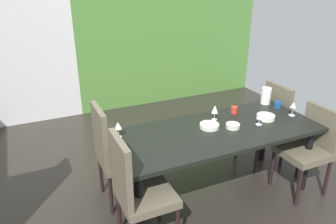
% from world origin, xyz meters
% --- Properties ---
extents(ground_plane, '(6.02, 5.36, 0.02)m').
position_xyz_m(ground_plane, '(0.00, 0.00, -0.01)').
color(ground_plane, '#2A2620').
extents(garden_window_panel, '(3.26, 0.10, 2.53)m').
position_xyz_m(garden_window_panel, '(1.38, 2.63, 1.27)').
color(garden_window_panel, '#4E8336').
rests_on(garden_window_panel, ground_plane).
extents(dining_table, '(2.03, 0.86, 0.74)m').
position_xyz_m(dining_table, '(0.57, -0.10, 0.66)').
color(dining_table, black).
rests_on(dining_table, ground_plane).
extents(chair_right_far, '(0.44, 0.44, 0.95)m').
position_xyz_m(chair_right_far, '(1.50, 0.22, 0.53)').
color(chair_right_far, brown).
rests_on(chair_right_far, ground_plane).
extents(chair_left_far, '(0.44, 0.44, 1.03)m').
position_xyz_m(chair_left_far, '(-0.36, 0.22, 0.56)').
color(chair_left_far, brown).
rests_on(chair_left_far, ground_plane).
extents(chair_right_near, '(0.44, 0.44, 0.91)m').
position_xyz_m(chair_right_near, '(1.50, -0.42, 0.52)').
color(chair_right_near, brown).
rests_on(chair_right_near, ground_plane).
extents(chair_left_near, '(0.44, 0.44, 1.03)m').
position_xyz_m(chair_left_near, '(-0.36, -0.42, 0.56)').
color(chair_left_near, brown).
rests_on(chair_left_near, ground_plane).
extents(wine_glass_rear, '(0.06, 0.06, 0.15)m').
position_xyz_m(wine_glass_rear, '(1.02, -0.18, 0.85)').
color(wine_glass_rear, silver).
rests_on(wine_glass_rear, dining_table).
extents(wine_glass_center, '(0.07, 0.07, 0.15)m').
position_xyz_m(wine_glass_center, '(-0.32, 0.14, 0.86)').
color(wine_glass_center, silver).
rests_on(wine_glass_center, dining_table).
extents(wine_glass_left, '(0.07, 0.07, 0.15)m').
position_xyz_m(wine_glass_left, '(1.48, -0.15, 0.86)').
color(wine_glass_left, silver).
rests_on(wine_glass_left, dining_table).
extents(wine_glass_front, '(0.07, 0.07, 0.16)m').
position_xyz_m(wine_glass_front, '(0.68, 0.10, 0.86)').
color(wine_glass_front, silver).
rests_on(wine_glass_front, dining_table).
extents(serving_bowl_right, '(0.18, 0.18, 0.05)m').
position_xyz_m(serving_bowl_right, '(1.17, -0.11, 0.77)').
color(serving_bowl_right, white).
rests_on(serving_bowl_right, dining_table).
extents(serving_bowl_near_shelf, '(0.19, 0.19, 0.04)m').
position_xyz_m(serving_bowl_near_shelf, '(0.54, -0.04, 0.76)').
color(serving_bowl_near_shelf, silver).
rests_on(serving_bowl_near_shelf, dining_table).
extents(serving_bowl_south, '(0.14, 0.14, 0.04)m').
position_xyz_m(serving_bowl_south, '(0.74, -0.14, 0.77)').
color(serving_bowl_south, beige).
rests_on(serving_bowl_south, dining_table).
extents(cup_north, '(0.07, 0.07, 0.07)m').
position_xyz_m(cup_north, '(0.97, 0.16, 0.78)').
color(cup_north, red).
rests_on(cup_north, dining_table).
extents(cup_east, '(0.08, 0.08, 0.07)m').
position_xyz_m(cup_east, '(1.50, 0.09, 0.78)').
color(cup_east, navy).
rests_on(cup_east, dining_table).
extents(pitcher_near_window, '(0.12, 0.11, 0.19)m').
position_xyz_m(pitcher_near_window, '(1.46, 0.24, 0.84)').
color(pitcher_near_window, white).
rests_on(pitcher_near_window, dining_table).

